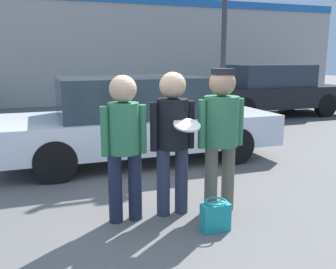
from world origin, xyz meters
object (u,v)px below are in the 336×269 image
object	(u,v)px
person_right	(221,127)
handbag	(215,216)
parked_car_far	(269,90)
person_middle_with_frisbee	(173,132)
parked_car_near	(136,119)
person_left	(124,138)

from	to	relation	value
person_right	handbag	distance (m)	1.00
person_right	parked_car_far	size ratio (longest dim) A/B	0.36
handbag	parked_car_far	bearing A→B (deg)	52.04
person_middle_with_frisbee	parked_car_near	distance (m)	2.47
person_middle_with_frisbee	parked_car_far	distance (m)	8.19
parked_car_near	handbag	size ratio (longest dim) A/B	14.43
person_left	handbag	xyz separation A→B (m)	(0.82, -0.56, -0.78)
person_middle_with_frisbee	handbag	world-z (taller)	person_middle_with_frisbee
person_middle_with_frisbee	handbag	size ratio (longest dim) A/B	4.95
person_middle_with_frisbee	parked_car_far	size ratio (longest dim) A/B	0.35
person_right	parked_car_far	bearing A→B (deg)	51.58
person_middle_with_frisbee	person_left	bearing A→B (deg)	179.47
person_left	person_middle_with_frisbee	world-z (taller)	person_middle_with_frisbee
person_left	person_middle_with_frisbee	bearing A→B (deg)	-0.53
person_left	person_right	world-z (taller)	person_right
person_middle_with_frisbee	person_right	bearing A→B (deg)	-9.78
person_left	person_right	distance (m)	1.11
parked_car_near	person_right	bearing A→B (deg)	-82.82
person_left	parked_car_far	distance (m)	8.56
parked_car_near	handbag	bearing A→B (deg)	-89.18
person_left	person_right	size ratio (longest dim) A/B	0.97
person_right	parked_car_near	size ratio (longest dim) A/B	0.35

